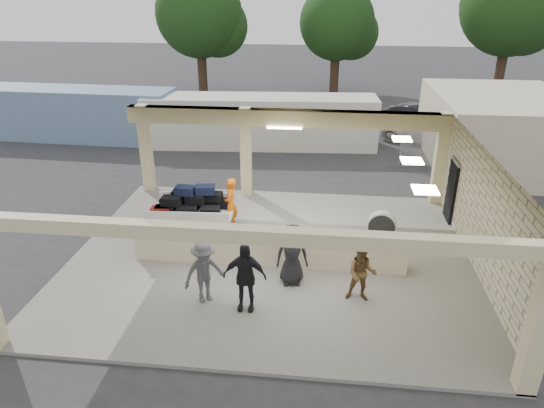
# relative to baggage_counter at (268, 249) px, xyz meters

# --- Properties ---
(ground) EXTENTS (120.00, 120.00, 0.00)m
(ground) POSITION_rel_baggage_counter_xyz_m (0.00, 0.50, -0.59)
(ground) COLOR #2B2B2E
(ground) RESTS_ON ground
(pavilion) EXTENTS (12.01, 10.00, 3.55)m
(pavilion) POSITION_rel_baggage_counter_xyz_m (0.21, 1.16, 0.76)
(pavilion) COLOR slate
(pavilion) RESTS_ON ground
(baggage_counter) EXTENTS (8.20, 0.58, 0.98)m
(baggage_counter) POSITION_rel_baggage_counter_xyz_m (0.00, 0.00, 0.00)
(baggage_counter) COLOR beige
(baggage_counter) RESTS_ON pavilion
(luggage_cart) EXTENTS (2.76, 1.80, 1.57)m
(luggage_cart) POSITION_rel_baggage_counter_xyz_m (-2.80, 1.91, 0.36)
(luggage_cart) COLOR silver
(luggage_cart) RESTS_ON pavilion
(drum_fan) EXTENTS (0.98, 0.52, 1.05)m
(drum_fan) POSITION_rel_baggage_counter_xyz_m (3.44, 1.75, 0.07)
(drum_fan) COLOR silver
(drum_fan) RESTS_ON pavilion
(baggage_handler) EXTENTS (0.38, 0.66, 1.78)m
(baggage_handler) POSITION_rel_baggage_counter_xyz_m (-1.55, 2.20, 0.40)
(baggage_handler) COLOR #DF600B
(baggage_handler) RESTS_ON pavilion
(passenger_a) EXTENTS (0.79, 0.39, 1.58)m
(passenger_a) POSITION_rel_baggage_counter_xyz_m (2.61, -1.54, 0.31)
(passenger_a) COLOR brown
(passenger_a) RESTS_ON pavilion
(passenger_b) EXTENTS (1.10, 0.41, 1.87)m
(passenger_b) POSITION_rel_baggage_counter_xyz_m (-0.32, -2.26, 0.45)
(passenger_b) COLOR black
(passenger_b) RESTS_ON pavilion
(passenger_c) EXTENTS (1.13, 0.97, 1.72)m
(passenger_c) POSITION_rel_baggage_counter_xyz_m (-1.41, -2.04, 0.37)
(passenger_c) COLOR #48484C
(passenger_c) RESTS_ON pavilion
(passenger_d) EXTENTS (0.91, 0.48, 1.77)m
(passenger_d) POSITION_rel_baggage_counter_xyz_m (0.76, -0.94, 0.40)
(passenger_d) COLOR black
(passenger_d) RESTS_ON pavilion
(car_white_a) EXTENTS (5.04, 3.72, 1.30)m
(car_white_a) POSITION_rel_baggage_counter_xyz_m (6.85, 13.60, 0.07)
(car_white_a) COLOR white
(car_white_a) RESTS_ON ground
(car_white_b) EXTENTS (4.54, 2.02, 1.39)m
(car_white_b) POSITION_rel_baggage_counter_xyz_m (10.32, 14.55, 0.11)
(car_white_b) COLOR white
(car_white_b) RESTS_ON ground
(car_dark) EXTENTS (4.20, 3.39, 1.35)m
(car_dark) POSITION_rel_baggage_counter_xyz_m (6.80, 16.25, 0.09)
(car_dark) COLOR black
(car_dark) RESTS_ON ground
(container_white) EXTENTS (12.00, 3.14, 2.57)m
(container_white) POSITION_rel_baggage_counter_xyz_m (-1.86, 11.95, 0.70)
(container_white) COLOR silver
(container_white) RESTS_ON ground
(container_blue) EXTENTS (10.51, 2.90, 2.71)m
(container_blue) POSITION_rel_baggage_counter_xyz_m (-11.81, 12.16, 0.77)
(container_blue) COLOR #6884A6
(container_blue) RESTS_ON ground
(fence) EXTENTS (12.06, 0.06, 2.03)m
(fence) POSITION_rel_baggage_counter_xyz_m (11.00, 9.50, 0.47)
(fence) COLOR gray
(fence) RESTS_ON ground
(tree_left) EXTENTS (6.60, 6.30, 9.00)m
(tree_left) POSITION_rel_baggage_counter_xyz_m (-7.68, 24.66, 5.00)
(tree_left) COLOR #382619
(tree_left) RESTS_ON ground
(tree_mid) EXTENTS (6.00, 5.60, 8.00)m
(tree_mid) POSITION_rel_baggage_counter_xyz_m (2.32, 26.66, 4.38)
(tree_mid) COLOR #382619
(tree_mid) RESTS_ON ground
(tree_right) EXTENTS (7.20, 7.00, 10.00)m
(tree_right) POSITION_rel_baggage_counter_xyz_m (14.32, 25.66, 5.63)
(tree_right) COLOR #382619
(tree_right) RESTS_ON ground
(adjacent_building) EXTENTS (6.00, 8.00, 3.20)m
(adjacent_building) POSITION_rel_baggage_counter_xyz_m (9.50, 10.50, 1.01)
(adjacent_building) COLOR beige
(adjacent_building) RESTS_ON ground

